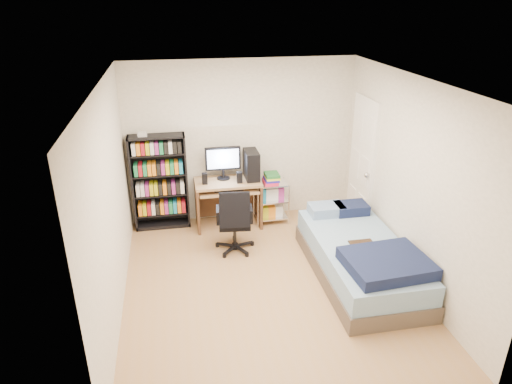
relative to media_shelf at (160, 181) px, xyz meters
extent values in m
cube|color=#A67C53|center=(1.28, -1.84, -0.77)|extent=(3.50, 4.00, 0.04)
cube|color=white|center=(1.28, -1.84, 1.77)|extent=(3.50, 4.00, 0.04)
cube|color=white|center=(1.28, 0.18, 0.50)|extent=(3.50, 0.04, 2.50)
cube|color=white|center=(1.28, -3.86, 0.50)|extent=(3.50, 0.04, 2.50)
cube|color=white|center=(-0.49, -1.84, 0.50)|extent=(0.04, 4.00, 2.50)
cube|color=white|center=(3.05, -1.84, 0.50)|extent=(0.04, 4.00, 2.50)
cube|color=black|center=(0.00, 0.00, -0.02)|extent=(0.83, 0.28, 1.47)
cube|color=black|center=(0.00, 0.00, -0.52)|extent=(0.77, 0.26, 0.02)
cube|color=#A71624|center=(0.00, -0.01, -0.42)|extent=(0.72, 0.22, 0.17)
cube|color=black|center=(0.00, 0.00, -0.20)|extent=(0.77, 0.26, 0.02)
cube|color=#1987B5|center=(0.00, -0.01, -0.10)|extent=(0.72, 0.22, 0.17)
cube|color=black|center=(0.00, 0.00, 0.12)|extent=(0.77, 0.26, 0.02)
cube|color=gold|center=(0.00, -0.01, 0.22)|extent=(0.72, 0.22, 0.17)
cube|color=black|center=(0.00, 0.00, 0.44)|extent=(0.77, 0.26, 0.02)
cube|color=#1C8049|center=(0.00, -0.01, 0.54)|extent=(0.72, 0.22, 0.17)
cube|color=silver|center=(-0.18, 0.00, 0.74)|extent=(0.13, 0.11, 0.06)
cube|color=#A67C55|center=(1.01, -0.15, -0.03)|extent=(0.99, 0.54, 0.04)
cube|color=#3B2C20|center=(0.53, -0.15, -0.40)|extent=(0.04, 0.54, 0.70)
cube|color=#3B2C20|center=(1.48, -0.15, -0.40)|extent=(0.04, 0.54, 0.70)
cube|color=#3B2C20|center=(1.01, 0.10, -0.38)|extent=(0.95, 0.03, 0.64)
cube|color=#A67C55|center=(1.01, -0.23, -0.13)|extent=(0.89, 0.45, 0.02)
cube|color=black|center=(1.01, -0.25, -0.11)|extent=(0.44, 0.15, 0.02)
cube|color=black|center=(0.96, -0.04, 0.32)|extent=(0.53, 0.05, 0.36)
cube|color=#CCDBFF|center=(0.96, -0.07, 0.32)|extent=(0.48, 0.01, 0.30)
cube|color=black|center=(1.38, -0.10, 0.21)|extent=(0.20, 0.42, 0.44)
cube|color=black|center=(0.66, -0.20, 0.07)|extent=(0.08, 0.08, 0.17)
cube|color=black|center=(1.18, -0.25, 0.07)|extent=(0.08, 0.08, 0.17)
cylinder|color=black|center=(1.00, -0.91, -0.51)|extent=(0.04, 0.04, 0.34)
cube|color=black|center=(1.00, -0.91, -0.33)|extent=(0.47, 0.47, 0.07)
cube|color=black|center=(0.98, -1.10, -0.04)|extent=(0.42, 0.17, 0.49)
cube|color=black|center=(0.77, -0.89, -0.20)|extent=(0.06, 0.27, 0.20)
cube|color=black|center=(1.23, -0.93, -0.20)|extent=(0.06, 0.27, 0.20)
cylinder|color=silver|center=(1.45, -0.33, -0.42)|extent=(0.02, 0.02, 0.67)
cylinder|color=silver|center=(1.93, -0.33, -0.42)|extent=(0.02, 0.02, 0.67)
cylinder|color=silver|center=(1.44, 0.01, -0.42)|extent=(0.02, 0.02, 0.67)
cylinder|color=silver|center=(1.93, 0.02, -0.42)|extent=(0.02, 0.02, 0.67)
cube|color=silver|center=(1.69, -0.16, -0.66)|extent=(0.49, 0.35, 0.02)
cube|color=silver|center=(1.69, -0.16, -0.37)|extent=(0.49, 0.35, 0.02)
cube|color=silver|center=(1.69, -0.16, -0.10)|extent=(0.49, 0.35, 0.02)
cube|color=#CA1C3F|center=(1.69, -0.16, -0.01)|extent=(0.21, 0.27, 0.15)
cube|color=brown|center=(2.47, -1.86, -0.65)|extent=(1.08, 2.16, 0.22)
cube|color=#81A4C1|center=(2.47, -1.86, -0.41)|extent=(1.04, 2.12, 0.26)
cube|color=#121A3A|center=(2.52, -2.45, -0.21)|extent=(0.97, 0.82, 0.15)
cube|color=#9EC3E0|center=(2.30, -0.99, -0.21)|extent=(0.49, 0.32, 0.14)
cube|color=#121A3A|center=(2.66, -1.02, -0.21)|extent=(0.45, 0.32, 0.14)
cube|color=#422A15|center=(2.47, -1.91, -0.27)|extent=(0.30, 0.24, 0.02)
cube|color=white|center=(3.00, -0.49, 0.25)|extent=(0.05, 0.80, 2.00)
sphere|color=#BCBCC1|center=(2.95, -0.81, 0.20)|extent=(0.08, 0.08, 0.08)
camera|label=1|loc=(0.25, -6.51, 2.60)|focal=32.00mm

